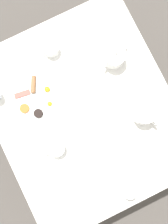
# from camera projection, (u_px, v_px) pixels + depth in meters

# --- Properties ---
(ground_plane) EXTENTS (8.00, 8.00, 0.00)m
(ground_plane) POSITION_uv_depth(u_px,v_px,m) (84.00, 120.00, 2.23)
(ground_plane) COLOR #4C4742
(table) EXTENTS (0.99, 1.15, 0.76)m
(table) POSITION_uv_depth(u_px,v_px,m) (84.00, 113.00, 1.54)
(table) COLOR silver
(table) RESTS_ON ground_plane
(breakfast_plate) EXTENTS (0.32, 0.32, 0.04)m
(breakfast_plate) POSITION_uv_depth(u_px,v_px,m) (37.00, 99.00, 1.47)
(breakfast_plate) COLOR white
(breakfast_plate) RESTS_ON table
(teapot_near) EXTENTS (0.20, 0.12, 0.13)m
(teapot_near) POSITION_uv_depth(u_px,v_px,m) (114.00, 56.00, 1.45)
(teapot_near) COLOR white
(teapot_near) RESTS_ON table
(teapot_far) EXTENTS (0.12, 0.21, 0.13)m
(teapot_far) POSITION_uv_depth(u_px,v_px,m) (144.00, 113.00, 1.42)
(teapot_far) COLOR white
(teapot_far) RESTS_ON table
(teacup_with_saucer_left) EXTENTS (0.15, 0.15, 0.07)m
(teacup_with_saucer_left) POSITION_uv_depth(u_px,v_px,m) (57.00, 148.00, 1.43)
(teacup_with_saucer_left) COLOR white
(teacup_with_saucer_left) RESTS_ON table
(teacup_with_saucer_right) EXTENTS (0.15, 0.15, 0.07)m
(teacup_with_saucer_right) POSITION_uv_depth(u_px,v_px,m) (51.00, 49.00, 1.48)
(teacup_with_saucer_right) COLOR white
(teacup_with_saucer_right) RESTS_ON table
(water_glass_short) EXTENTS (0.07, 0.07, 0.11)m
(water_glass_short) POSITION_uv_depth(u_px,v_px,m) (128.00, 191.00, 1.38)
(water_glass_short) COLOR white
(water_glass_short) RESTS_ON table
(napkin_folded) EXTENTS (0.19, 0.18, 0.01)m
(napkin_folded) POSITION_uv_depth(u_px,v_px,m) (83.00, 189.00, 1.43)
(napkin_folded) COLOR white
(napkin_folded) RESTS_ON table
(fork_by_plate) EXTENTS (0.14, 0.11, 0.00)m
(fork_by_plate) POSITION_uv_depth(u_px,v_px,m) (145.00, 165.00, 1.45)
(fork_by_plate) COLOR silver
(fork_by_plate) RESTS_ON table
(knife_by_plate) EXTENTS (0.22, 0.02, 0.00)m
(knife_by_plate) POSITION_uv_depth(u_px,v_px,m) (101.00, 140.00, 1.46)
(knife_by_plate) COLOR silver
(knife_by_plate) RESTS_ON table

